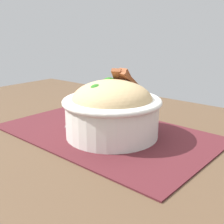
% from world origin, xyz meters
% --- Properties ---
extents(table, '(1.34, 0.78, 0.77)m').
position_xyz_m(table, '(0.00, 0.00, 0.70)').
color(table, '#4C3826').
rests_on(table, ground_plane).
extents(placemat, '(0.46, 0.29, 0.00)m').
position_xyz_m(placemat, '(0.03, -0.03, 0.77)').
color(placemat, '#47191E').
rests_on(placemat, table).
extents(bowl, '(0.22, 0.22, 0.13)m').
position_xyz_m(bowl, '(0.01, -0.02, 0.83)').
color(bowl, silver).
rests_on(bowl, placemat).
extents(fork, '(0.03, 0.13, 0.00)m').
position_xyz_m(fork, '(0.12, -0.05, 0.78)').
color(fork, '#B8B8B8').
rests_on(fork, placemat).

